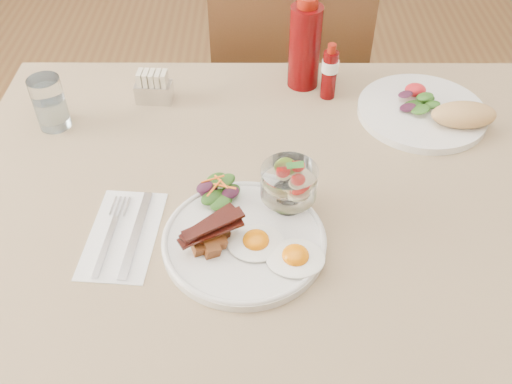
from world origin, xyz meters
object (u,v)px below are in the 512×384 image
at_px(water_glass, 50,106).
at_px(hot_sauce_bottle, 330,72).
at_px(chair_far, 286,90).
at_px(second_plate, 432,111).
at_px(table, 300,218).
at_px(fruit_cup, 289,183).
at_px(main_plate, 244,241).
at_px(sugar_caddy, 154,88).
at_px(ketchup_bottle, 305,45).

bearing_deg(water_glass, hot_sauce_bottle, 10.55).
bearing_deg(chair_far, second_plate, -57.40).
height_order(table, chair_far, chair_far).
relative_size(table, second_plate, 4.73).
bearing_deg(chair_far, fruit_cup, -92.50).
bearing_deg(water_glass, chair_far, 42.60).
xyz_separation_m(chair_far, main_plate, (-0.11, -0.81, 0.24)).
relative_size(sugar_caddy, water_glass, 0.73).
distance_m(ketchup_bottle, water_glass, 0.56).
height_order(chair_far, second_plate, chair_far).
xyz_separation_m(chair_far, hot_sauce_bottle, (0.07, -0.37, 0.29)).
bearing_deg(chair_far, sugar_caddy, -129.53).
distance_m(second_plate, water_glass, 0.81).
bearing_deg(hot_sauce_bottle, chair_far, 101.09).
height_order(fruit_cup, sugar_caddy, fruit_cup).
distance_m(main_plate, second_plate, 0.54).
xyz_separation_m(hot_sauce_bottle, water_glass, (-0.59, -0.11, -0.01)).
height_order(second_plate, water_glass, water_glass).
xyz_separation_m(chair_far, fruit_cup, (-0.03, -0.73, 0.30)).
xyz_separation_m(main_plate, hot_sauce_bottle, (0.18, 0.44, 0.06)).
xyz_separation_m(ketchup_bottle, sugar_caddy, (-0.33, -0.07, -0.07)).
xyz_separation_m(chair_far, sugar_caddy, (-0.32, -0.38, 0.26)).
xyz_separation_m(main_plate, fruit_cup, (0.08, 0.08, 0.06)).
height_order(second_plate, sugar_caddy, sugar_caddy).
relative_size(ketchup_bottle, hot_sauce_bottle, 1.62).
xyz_separation_m(fruit_cup, ketchup_bottle, (0.05, 0.42, 0.03)).
relative_size(chair_far, main_plate, 3.32).
relative_size(hot_sauce_bottle, sugar_caddy, 1.58).
relative_size(table, main_plate, 4.75).
bearing_deg(fruit_cup, main_plate, -134.56).
distance_m(chair_far, main_plate, 0.85).
bearing_deg(ketchup_bottle, fruit_cup, -96.87).
relative_size(fruit_cup, second_plate, 0.36).
bearing_deg(fruit_cup, table, 64.84).
relative_size(main_plate, water_glass, 2.46).
xyz_separation_m(main_plate, second_plate, (0.40, 0.36, 0.01)).
height_order(table, ketchup_bottle, ketchup_bottle).
xyz_separation_m(second_plate, hot_sauce_bottle, (-0.22, 0.08, 0.04)).
bearing_deg(chair_far, ketchup_bottle, -86.69).
xyz_separation_m(second_plate, sugar_caddy, (-0.60, 0.07, 0.01)).
bearing_deg(sugar_caddy, fruit_cup, -46.77).
bearing_deg(sugar_caddy, main_plate, -60.05).
bearing_deg(hot_sauce_bottle, fruit_cup, -105.83).
distance_m(main_plate, fruit_cup, 0.13).
distance_m(fruit_cup, ketchup_bottle, 0.42).
distance_m(main_plate, water_glass, 0.53).
bearing_deg(main_plate, chair_far, 82.35).
bearing_deg(fruit_cup, sugar_caddy, 129.28).
xyz_separation_m(second_plate, ketchup_bottle, (-0.27, 0.13, 0.08)).
xyz_separation_m(fruit_cup, hot_sauce_bottle, (0.10, 0.37, -0.01)).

